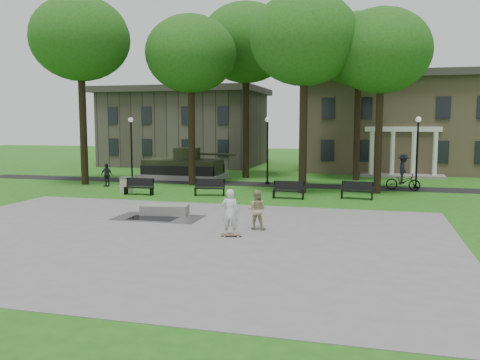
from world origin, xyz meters
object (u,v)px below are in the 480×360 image
object	(u,v)px
trash_bin	(126,184)
park_bench_0	(139,186)
concrete_block	(165,210)
skateboarder	(230,212)
friend_watching	(257,210)
cyclist	(403,176)

from	to	relation	value
trash_bin	park_bench_0	bearing A→B (deg)	-32.41
concrete_block	park_bench_0	size ratio (longest dim) A/B	1.22
park_bench_0	trash_bin	size ratio (longest dim) A/B	1.88
concrete_block	skateboarder	xyz separation A→B (m)	(4.23, -3.59, 0.69)
concrete_block	park_bench_0	bearing A→B (deg)	125.31
concrete_block	skateboarder	world-z (taller)	skateboarder
concrete_block	friend_watching	distance (m)	5.46
concrete_block	trash_bin	distance (m)	8.58
concrete_block	cyclist	world-z (taller)	cyclist
concrete_block	trash_bin	xyz separation A→B (m)	(-5.42, 6.65, 0.24)
concrete_block	cyclist	bearing A→B (deg)	46.31
concrete_block	skateboarder	distance (m)	5.59
friend_watching	trash_bin	world-z (taller)	friend_watching
concrete_block	cyclist	size ratio (longest dim) A/B	0.95
cyclist	trash_bin	bearing A→B (deg)	118.30
concrete_block	friend_watching	bearing A→B (deg)	-23.82
skateboarder	park_bench_0	size ratio (longest dim) A/B	1.01
skateboarder	cyclist	world-z (taller)	cyclist
trash_bin	concrete_block	bearing A→B (deg)	-50.82
skateboarder	trash_bin	distance (m)	14.07
friend_watching	trash_bin	bearing A→B (deg)	-40.58
cyclist	skateboarder	bearing A→B (deg)	165.89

